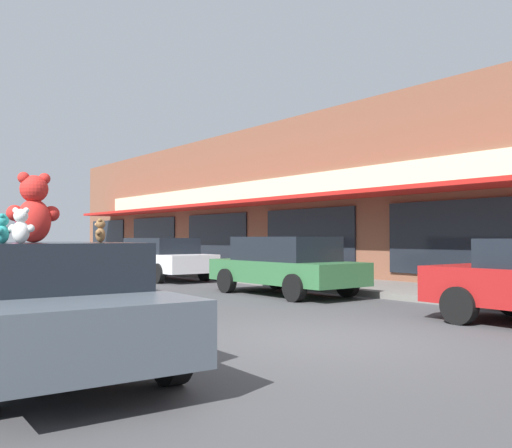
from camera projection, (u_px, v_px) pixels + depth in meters
name	position (u px, v px, depth m)	size (l,w,h in m)	color
ground_plane	(315.00, 339.00, 7.89)	(260.00, 260.00, 0.00)	#424244
storefront_row	(429.00, 203.00, 23.58)	(15.11, 39.94, 5.70)	brown
plush_art_car	(44.00, 301.00, 6.11)	(2.03, 4.51, 1.35)	#4C5660
teddy_bear_giant	(34.00, 209.00, 6.09)	(0.56, 0.36, 0.75)	red
teddy_bear_black	(1.00, 230.00, 6.59)	(0.21, 0.18, 0.29)	black
teddy_bear_brown	(100.00, 231.00, 6.27)	(0.17, 0.19, 0.26)	olive
teddy_bear_pink	(19.00, 227.00, 6.48)	(0.27, 0.17, 0.36)	pink
teddy_bear_white	(21.00, 226.00, 5.27)	(0.25, 0.20, 0.33)	white
teddy_bear_teal	(2.00, 229.00, 5.23)	(0.16, 0.21, 0.27)	teal
parked_car_far_center	(285.00, 264.00, 14.00)	(1.86, 4.21, 1.43)	#336B3D
parked_car_far_right	(161.00, 257.00, 19.11)	(1.87, 4.64, 1.39)	silver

